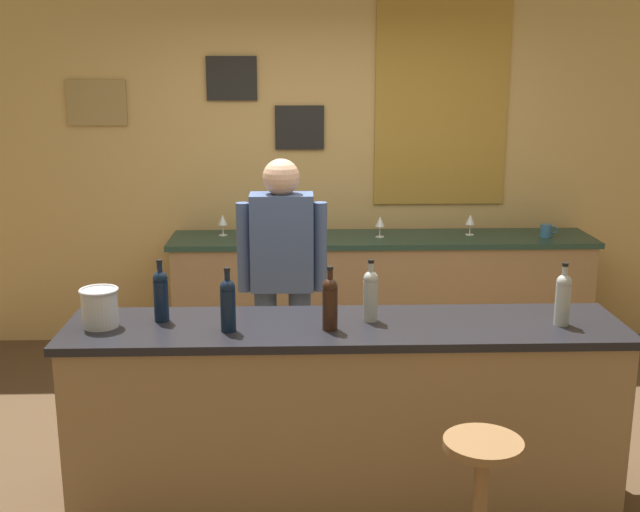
% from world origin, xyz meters
% --- Properties ---
extents(ground_plane, '(10.00, 10.00, 0.00)m').
position_xyz_m(ground_plane, '(0.00, 0.00, 0.00)').
color(ground_plane, '#4C3823').
extents(back_wall, '(6.00, 0.09, 2.80)m').
position_xyz_m(back_wall, '(0.02, 2.03, 1.42)').
color(back_wall, tan).
rests_on(back_wall, ground_plane).
extents(bar_counter, '(2.69, 0.60, 0.92)m').
position_xyz_m(bar_counter, '(0.00, -0.40, 0.46)').
color(bar_counter, olive).
rests_on(bar_counter, ground_plane).
extents(side_counter, '(3.10, 0.56, 0.90)m').
position_xyz_m(side_counter, '(0.40, 1.65, 0.45)').
color(side_counter, olive).
rests_on(side_counter, ground_plane).
extents(bartender, '(0.52, 0.21, 1.62)m').
position_xyz_m(bartender, '(-0.31, 0.43, 0.94)').
color(bartender, '#384766').
rests_on(bartender, ground_plane).
extents(bar_stool, '(0.32, 0.32, 0.68)m').
position_xyz_m(bar_stool, '(0.51, -1.15, 0.46)').
color(bar_stool, brown).
rests_on(bar_stool, ground_plane).
extents(wine_bottle_a, '(0.07, 0.07, 0.31)m').
position_xyz_m(wine_bottle_a, '(-0.89, -0.32, 1.06)').
color(wine_bottle_a, black).
rests_on(wine_bottle_a, bar_counter).
extents(wine_bottle_b, '(0.07, 0.07, 0.31)m').
position_xyz_m(wine_bottle_b, '(-0.55, -0.48, 1.06)').
color(wine_bottle_b, black).
rests_on(wine_bottle_b, bar_counter).
extents(wine_bottle_c, '(0.07, 0.07, 0.31)m').
position_xyz_m(wine_bottle_c, '(-0.08, -0.48, 1.06)').
color(wine_bottle_c, black).
rests_on(wine_bottle_c, bar_counter).
extents(wine_bottle_d, '(0.07, 0.07, 0.31)m').
position_xyz_m(wine_bottle_d, '(0.12, -0.35, 1.06)').
color(wine_bottle_d, '#999E99').
rests_on(wine_bottle_d, bar_counter).
extents(wine_bottle_e, '(0.07, 0.07, 0.31)m').
position_xyz_m(wine_bottle_e, '(1.03, -0.44, 1.06)').
color(wine_bottle_e, '#999E99').
rests_on(wine_bottle_e, bar_counter).
extents(ice_bucket, '(0.19, 0.19, 0.19)m').
position_xyz_m(ice_bucket, '(-1.16, -0.40, 1.02)').
color(ice_bucket, '#B7BABF').
rests_on(ice_bucket, bar_counter).
extents(wine_glass_a, '(0.07, 0.07, 0.16)m').
position_xyz_m(wine_glass_a, '(-0.77, 1.73, 1.01)').
color(wine_glass_a, silver).
rests_on(wine_glass_a, side_counter).
extents(wine_glass_b, '(0.07, 0.07, 0.16)m').
position_xyz_m(wine_glass_b, '(-0.62, 1.56, 1.01)').
color(wine_glass_b, silver).
rests_on(wine_glass_b, side_counter).
extents(wine_glass_c, '(0.07, 0.07, 0.16)m').
position_xyz_m(wine_glass_c, '(0.38, 1.64, 1.01)').
color(wine_glass_c, silver).
rests_on(wine_glass_c, side_counter).
extents(wine_glass_d, '(0.07, 0.07, 0.16)m').
position_xyz_m(wine_glass_d, '(1.06, 1.69, 1.01)').
color(wine_glass_d, silver).
rests_on(wine_glass_d, side_counter).
extents(coffee_mug, '(0.12, 0.08, 0.09)m').
position_xyz_m(coffee_mug, '(1.60, 1.60, 0.95)').
color(coffee_mug, '#336699').
rests_on(coffee_mug, side_counter).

